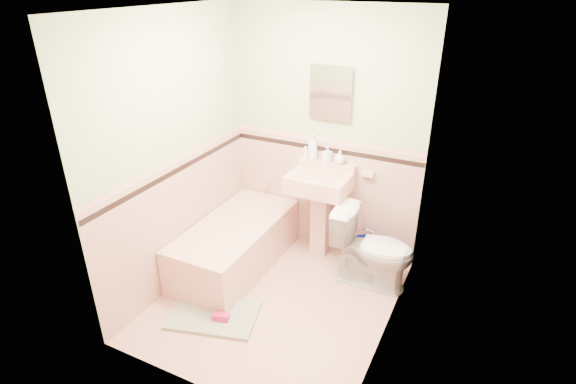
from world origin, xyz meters
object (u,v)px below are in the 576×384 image
at_px(toilet, 373,249).
at_px(soap_bottle_right, 340,157).
at_px(medicine_cabinet, 331,93).
at_px(shoe, 221,317).
at_px(soap_bottle_left, 313,147).
at_px(sink, 319,216).
at_px(soap_bottle_mid, 327,154).
at_px(bathtub, 236,246).
at_px(bucket, 365,253).

bearing_deg(toilet, soap_bottle_right, 51.77).
height_order(medicine_cabinet, shoe, medicine_cabinet).
bearing_deg(toilet, soap_bottle_left, 63.20).
bearing_deg(sink, soap_bottle_mid, 89.65).
distance_m(toilet, shoe, 1.53).
distance_m(soap_bottle_mid, shoe, 1.86).
distance_m(sink, shoe, 1.43).
distance_m(bathtub, soap_bottle_right, 1.38).
distance_m(medicine_cabinet, toilet, 1.52).
bearing_deg(shoe, bucket, 42.80).
bearing_deg(shoe, sink, 59.77).
height_order(sink, bucket, sink).
xyz_separation_m(medicine_cabinet, soap_bottle_right, (0.13, -0.03, -0.62)).
bearing_deg(bathtub, soap_bottle_right, 41.15).
bearing_deg(soap_bottle_mid, soap_bottle_left, 180.00).
distance_m(sink, soap_bottle_mid, 0.64).
bearing_deg(soap_bottle_right, medicine_cabinet, 167.25).
distance_m(soap_bottle_left, shoe, 1.87).
distance_m(bathtub, sink, 0.90).
bearing_deg(sink, soap_bottle_right, 53.63).
relative_size(toilet, shoe, 5.35).
relative_size(sink, toilet, 1.22).
relative_size(bathtub, medicine_cabinet, 3.24).
bearing_deg(bucket, shoe, -121.30).
xyz_separation_m(soap_bottle_left, bucket, (0.66, -0.13, -1.00)).
height_order(toilet, shoe, toilet).
bearing_deg(medicine_cabinet, soap_bottle_left, -169.39).
bearing_deg(soap_bottle_mid, bucket, -14.25).
height_order(soap_bottle_mid, soap_bottle_right, soap_bottle_mid).
height_order(bathtub, shoe, bathtub).
xyz_separation_m(bathtub, soap_bottle_left, (0.52, 0.71, 0.92)).
distance_m(sink, toilet, 0.69).
relative_size(bathtub, soap_bottle_right, 10.53).
distance_m(soap_bottle_right, bucket, 1.02).
relative_size(soap_bottle_right, toilet, 0.18).
relative_size(toilet, bucket, 2.81).
bearing_deg(toilet, sink, 70.93).
height_order(medicine_cabinet, soap_bottle_right, medicine_cabinet).
height_order(soap_bottle_left, soap_bottle_mid, soap_bottle_left).
relative_size(sink, soap_bottle_mid, 5.71).
bearing_deg(bathtub, soap_bottle_mid, 46.19).
bearing_deg(soap_bottle_right, bucket, -19.01).
xyz_separation_m(medicine_cabinet, soap_bottle_left, (-0.16, -0.03, -0.56)).
distance_m(soap_bottle_left, soap_bottle_right, 0.30).
relative_size(medicine_cabinet, soap_bottle_right, 3.25).
xyz_separation_m(bathtub, medicine_cabinet, (0.68, 0.74, 1.47)).
relative_size(bathtub, soap_bottle_left, 5.64).
xyz_separation_m(soap_bottle_mid, bucket, (0.50, -0.13, -0.95)).
height_order(sink, medicine_cabinet, medicine_cabinet).
height_order(bucket, shoe, bucket).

